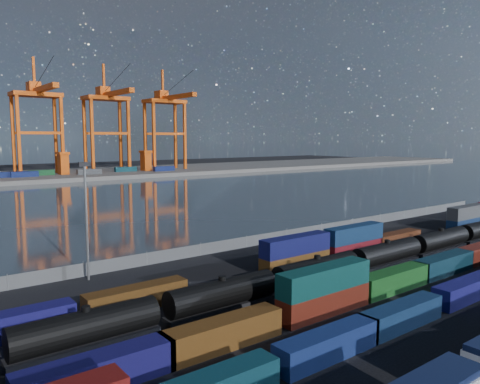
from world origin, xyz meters
TOP-DOWN VIEW (x-y plane):
  - ground at (0.00, 0.00)m, footprint 700.00×700.00m
  - harbor_water at (0.00, 105.00)m, footprint 700.00×700.00m
  - far_quay at (0.00, 210.00)m, footprint 700.00×70.00m
  - container_row_south at (-2.39, -10.53)m, footprint 139.33×2.40m
  - container_row_mid at (10.03, -2.93)m, footprint 142.66×2.59m
  - container_row_north at (15.14, 11.48)m, footprint 141.69×2.51m
  - tanker_string at (-6.99, 4.11)m, footprint 107.28×3.07m
  - waterfront_fence at (-0.00, 28.00)m, footprint 160.12×0.12m
  - yard_light_mast at (-30.00, 26.00)m, footprint 1.60×0.40m
  - straddle_carriers at (-2.50, 200.00)m, footprint 140.00×7.00m

SIDE VIEW (x-z plane):
  - ground at x=0.00m, z-range 0.00..0.00m
  - harbor_water at x=0.00m, z-range 0.01..0.01m
  - far_quay at x=0.00m, z-range 0.00..2.00m
  - waterfront_fence at x=0.00m, z-range -0.10..2.10m
  - container_row_mid at x=10.03m, z-range -1.15..4.37m
  - container_row_south at x=-2.39m, z-range -0.73..4.38m
  - container_row_north at x=15.14m, z-range -0.52..4.84m
  - tanker_string at x=-6.99m, z-range 0.01..4.40m
  - straddle_carriers at x=-2.50m, z-range 2.27..13.37m
  - yard_light_mast at x=-30.00m, z-range 1.00..17.60m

